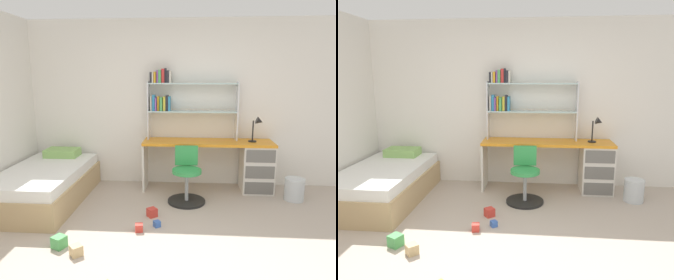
% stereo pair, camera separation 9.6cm
% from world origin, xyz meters
% --- Properties ---
extents(ground_plane, '(5.81, 6.02, 0.02)m').
position_xyz_m(ground_plane, '(0.00, 0.00, -0.01)').
color(ground_plane, '#B2A393').
extents(room_shell, '(5.81, 6.02, 2.57)m').
position_xyz_m(room_shell, '(-1.24, 1.25, 1.29)').
color(room_shell, white).
rests_on(room_shell, ground_plane).
extents(desk, '(1.94, 0.51, 0.76)m').
position_xyz_m(desk, '(0.92, 2.23, 0.43)').
color(desk, orange).
rests_on(desk, ground_plane).
extents(bookshelf_hutch, '(1.36, 0.22, 1.07)m').
position_xyz_m(bookshelf_hutch, '(-0.06, 2.37, 1.41)').
color(bookshelf_hutch, silver).
rests_on(bookshelf_hutch, desk).
extents(desk_lamp, '(0.20, 0.17, 0.38)m').
position_xyz_m(desk_lamp, '(1.11, 2.20, 1.01)').
color(desk_lamp, black).
rests_on(desk_lamp, desk).
extents(swivel_chair, '(0.52, 0.52, 0.76)m').
position_xyz_m(swivel_chair, '(0.09, 1.73, 0.30)').
color(swivel_chair, black).
rests_on(swivel_chair, ground_plane).
extents(bed_platform, '(1.03, 1.80, 0.60)m').
position_xyz_m(bed_platform, '(-1.87, 1.60, 0.24)').
color(bed_platform, tan).
rests_on(bed_platform, ground_plane).
extents(waste_bin, '(0.27, 0.27, 0.32)m').
position_xyz_m(waste_bin, '(1.60, 1.88, 0.16)').
color(waste_bin, silver).
rests_on(waste_bin, ground_plane).
extents(toy_block_blue_0, '(0.10, 0.10, 0.07)m').
position_xyz_m(toy_block_blue_0, '(-0.24, 0.94, 0.04)').
color(toy_block_blue_0, '#3860B7').
rests_on(toy_block_blue_0, ground_plane).
extents(toy_block_red_1, '(0.10, 0.10, 0.09)m').
position_xyz_m(toy_block_red_1, '(-0.43, 0.82, 0.04)').
color(toy_block_red_1, red).
rests_on(toy_block_red_1, ground_plane).
extents(toy_block_natural_3, '(0.15, 0.15, 0.11)m').
position_xyz_m(toy_block_natural_3, '(-0.96, 0.29, 0.05)').
color(toy_block_natural_3, tan).
rests_on(toy_block_natural_3, ground_plane).
extents(toy_block_green_4, '(0.16, 0.16, 0.12)m').
position_xyz_m(toy_block_green_4, '(-1.18, 0.42, 0.06)').
color(toy_block_green_4, '#479E51').
rests_on(toy_block_green_4, ground_plane).
extents(toy_block_red_5, '(0.15, 0.15, 0.11)m').
position_xyz_m(toy_block_red_5, '(-0.33, 1.21, 0.05)').
color(toy_block_red_5, red).
rests_on(toy_block_red_5, ground_plane).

